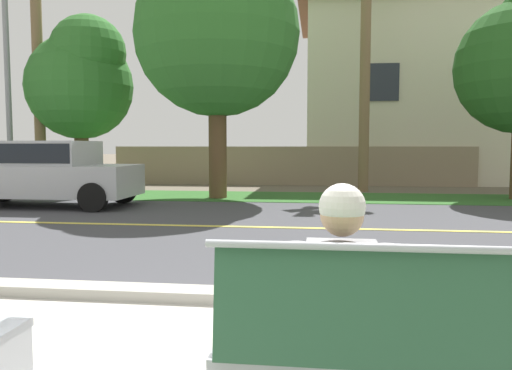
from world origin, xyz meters
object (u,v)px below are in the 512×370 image
object	(u,v)px
shade_tree_far_left	(82,79)
shade_tree_left	(221,21)
streetlamp	(11,52)
bench_right	(401,355)
seated_person_grey	(340,296)
car_silver_near	(44,170)

from	to	relation	value
shade_tree_far_left	shade_tree_left	bearing A→B (deg)	-18.99
shade_tree_far_left	streetlamp	bearing A→B (deg)	-140.30
bench_right	shade_tree_left	size ratio (longest dim) A/B	0.25
bench_right	streetlamp	world-z (taller)	streetlamp
bench_right	shade_tree_far_left	bearing A→B (deg)	121.62
seated_person_grey	car_silver_near	world-z (taller)	car_silver_near
bench_right	shade_tree_left	distance (m)	12.03
streetlamp	shade_tree_far_left	bearing A→B (deg)	39.70
seated_person_grey	streetlamp	distance (m)	14.61
shade_tree_left	bench_right	bearing A→B (deg)	-74.76
streetlamp	car_silver_near	bearing A→B (deg)	-47.20
shade_tree_far_left	car_silver_near	bearing A→B (deg)	-77.06
car_silver_near	shade_tree_left	size ratio (longest dim) A/B	0.59
car_silver_near	shade_tree_far_left	world-z (taller)	shade_tree_far_left
seated_person_grey	shade_tree_left	xyz separation A→B (m)	(-2.68, 10.68, 4.05)
car_silver_near	shade_tree_left	world-z (taller)	shade_tree_left
seated_person_grey	streetlamp	xyz separation A→B (m)	(-8.92, 11.04, 3.44)
seated_person_grey	shade_tree_left	bearing A→B (deg)	104.08
bench_right	shade_tree_far_left	xyz separation A→B (m)	(-7.68, 12.47, 3.04)
bench_right	car_silver_near	world-z (taller)	car_silver_near
shade_tree_far_left	bench_right	bearing A→B (deg)	-58.38
car_silver_near	shade_tree_far_left	bearing A→B (deg)	102.94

